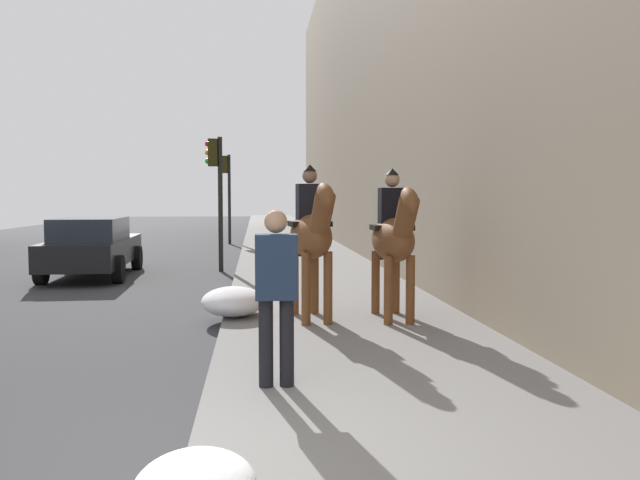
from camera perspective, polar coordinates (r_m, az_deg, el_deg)
sidewalk_slab at (r=4.73m, az=12.36°, el=-19.78°), size 120.00×3.75×0.12m
mounted_horse_near at (r=9.52m, az=-0.74°, el=0.57°), size 2.15×0.74×2.30m
mounted_horse_far at (r=9.62m, az=6.51°, el=0.27°), size 2.15×0.61×2.25m
pedestrian_greeting at (r=6.22m, az=-3.88°, el=-4.04°), size 0.26×0.40×1.70m
car_near_lane at (r=16.62m, az=-19.38°, el=-0.49°), size 4.54×1.98×1.44m
traffic_light_near_curb at (r=16.94m, az=-9.08°, el=5.14°), size 0.20×0.44×3.47m
traffic_light_far_curb at (r=26.74m, az=-8.18°, el=4.89°), size 0.20×0.44×3.65m
snow_pile_far at (r=10.11m, az=-7.65°, el=-5.36°), size 1.26×0.97×0.44m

